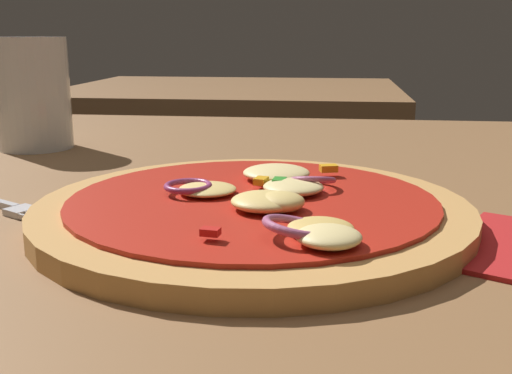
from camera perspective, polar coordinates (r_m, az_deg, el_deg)
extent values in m
cube|color=brown|center=(0.47, 1.57, -4.22)|extent=(1.35, 1.01, 0.04)
cylinder|color=tan|center=(0.43, -0.33, -2.31)|extent=(0.30, 0.30, 0.01)
cylinder|color=red|center=(0.43, -0.33, -1.18)|extent=(0.25, 0.25, 0.00)
ellipsoid|color=#F4DB8E|center=(0.44, 3.44, 0.02)|extent=(0.04, 0.04, 0.01)
ellipsoid|color=#F4DB8E|center=(0.33, 6.67, -4.52)|extent=(0.04, 0.04, 0.01)
ellipsoid|color=#E5BC60|center=(0.35, 5.94, -3.73)|extent=(0.04, 0.04, 0.01)
ellipsoid|color=#F4DB8E|center=(0.48, 1.99, 1.31)|extent=(0.05, 0.05, 0.01)
ellipsoid|color=#EFCC72|center=(0.44, -4.48, -0.19)|extent=(0.04, 0.04, 0.01)
ellipsoid|color=#EFCC72|center=(0.40, 0.31, -1.30)|extent=(0.04, 0.04, 0.01)
ellipsoid|color=#EFCC72|center=(0.39, 2.27, -1.34)|extent=(0.03, 0.03, 0.01)
torus|color=#B25984|center=(0.34, 3.71, -3.68)|extent=(0.05, 0.05, 0.01)
torus|color=#93386B|center=(0.44, -6.24, 0.09)|extent=(0.05, 0.05, 0.00)
torus|color=#B25984|center=(0.45, 5.23, 0.61)|extent=(0.04, 0.04, 0.01)
cube|color=red|center=(0.34, -4.20, -4.10)|extent=(0.01, 0.01, 0.00)
cube|color=orange|center=(0.49, 6.66, 1.72)|extent=(0.02, 0.01, 0.01)
cube|color=orange|center=(0.45, 0.46, 0.57)|extent=(0.01, 0.01, 0.00)
cube|color=#2D8C28|center=(0.44, 2.15, 0.47)|extent=(0.01, 0.01, 0.01)
cube|color=silver|center=(0.48, -20.67, -2.09)|extent=(0.02, 0.03, 0.01)
cube|color=silver|center=(0.45, -19.52, -2.94)|extent=(0.03, 0.02, 0.00)
cube|color=silver|center=(0.45, -18.94, -2.78)|extent=(0.03, 0.02, 0.00)
cube|color=silver|center=(0.46, -18.38, -2.62)|extent=(0.03, 0.02, 0.00)
cube|color=silver|center=(0.46, -17.82, -2.46)|extent=(0.03, 0.02, 0.00)
cylinder|color=silver|center=(0.74, -19.80, 8.06)|extent=(0.08, 0.08, 0.12)
cylinder|color=gold|center=(0.74, -19.69, 6.73)|extent=(0.07, 0.07, 0.09)
cube|color=brown|center=(1.53, -2.06, 8.52)|extent=(0.79, 0.62, 0.04)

